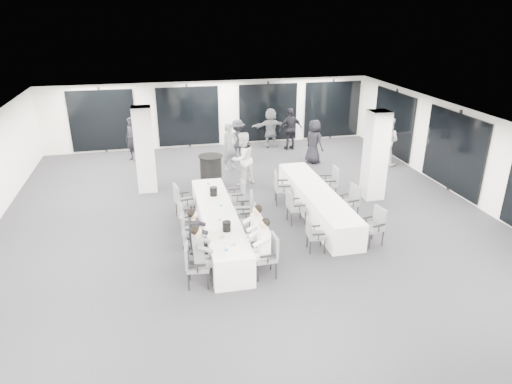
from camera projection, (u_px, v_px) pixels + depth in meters
The scene contains 43 objects.
room at pixel (271, 162), 13.58m from camera, with size 14.04×16.04×2.84m.
column_left at pixel (145, 150), 14.72m from camera, with size 0.60×0.60×2.80m, color silver.
column_right at pixel (375, 155), 14.15m from camera, with size 0.60×0.60×2.80m, color silver.
banquet_table_main at pixel (219, 225), 11.95m from camera, with size 0.90×5.00×0.75m, color silver.
banquet_table_side at pixel (316, 202), 13.39m from camera, with size 0.90×5.00×0.75m, color silver.
cocktail_table at pixel (211, 172), 15.20m from camera, with size 0.82×0.82×1.14m.
chair_main_left_near at pixel (194, 263), 9.84m from camera, with size 0.55×0.60×0.98m.
chair_main_left_second at pixel (191, 246), 10.63m from camera, with size 0.46×0.52×0.89m.
chair_main_left_mid at pixel (187, 228), 11.52m from camera, with size 0.51×0.54×0.87m.
chair_main_left_fourth at pixel (185, 216), 12.19m from camera, with size 0.52×0.55×0.86m.
chair_main_left_far at pixel (182, 199), 13.00m from camera, with size 0.61×0.64×1.03m.
chair_main_right_near at pixel (268, 253), 10.21m from camera, with size 0.52×0.58×0.99m.
chair_main_right_second at pixel (261, 241), 10.88m from camera, with size 0.52×0.55×0.89m.
chair_main_right_mid at pixel (251, 220), 11.90m from camera, with size 0.48×0.53×0.93m.
chair_main_right_fourth at pixel (246, 208), 12.46m from camera, with size 0.60×0.64×1.03m.
chair_main_right_far at pixel (239, 194), 13.49m from camera, with size 0.48×0.54×0.94m.
chair_side_left_near at pixel (313, 233), 11.29m from camera, with size 0.47×0.52×0.86m.
chair_side_left_mid at pixel (294, 205), 12.74m from camera, with size 0.49×0.55×0.95m.
chair_side_left_far at pixel (280, 186), 14.00m from camera, with size 0.59×0.63×1.02m.
chair_side_right_near at pixel (375, 224), 11.61m from camera, with size 0.58×0.62×0.98m.
chair_side_right_mid at pixel (351, 200), 13.00m from camera, with size 0.59×0.63×1.00m.
chair_side_right_far at pixel (331, 181), 14.41m from camera, with size 0.56×0.61×1.02m.
seated_guest_a at pixel (201, 252), 9.77m from camera, with size 0.50×0.38×1.44m.
seated_guest_b at pixel (197, 234), 10.55m from camera, with size 0.50×0.38×1.44m.
seated_guest_c at pixel (261, 244), 10.08m from camera, with size 0.50×0.38×1.44m.
seated_guest_d at pixel (254, 230), 10.74m from camera, with size 0.50×0.38×1.44m.
standing_guest_a at pixel (230, 144), 16.84m from camera, with size 0.72×0.58×1.97m, color #5C5F64.
standing_guest_b at pixel (243, 155), 15.36m from camera, with size 1.00×0.61×2.07m, color silver.
standing_guest_c at pixel (238, 137), 17.95m from camera, with size 1.18×0.60×1.83m, color black.
standing_guest_d at pixel (291, 126), 19.20m from camera, with size 1.18×0.66×2.01m, color black.
standing_guest_e at pixel (314, 139), 17.56m from camera, with size 0.93×0.57×1.92m, color black.
standing_guest_f at pixel (271, 125), 19.55m from camera, with size 1.77×0.68×1.93m, color #5C5F64.
standing_guest_g at pixel (132, 136), 17.79m from camera, with size 0.72×0.58×1.97m, color black.
standing_guest_h at pixel (387, 138), 17.37m from camera, with size 1.01×0.62×2.10m, color silver.
ice_bucket_near at pixel (227, 226), 10.78m from camera, with size 0.21×0.21×0.24m, color black.
ice_bucket_far at pixel (214, 191), 12.80m from camera, with size 0.22×0.22×0.25m, color black.
water_bottle_a at pixel (226, 248), 9.80m from camera, with size 0.07×0.07×0.23m, color silver.
water_bottle_b at pixel (221, 204), 12.02m from camera, with size 0.06×0.06×0.20m, color silver.
water_bottle_c at pixel (208, 183), 13.46m from camera, with size 0.07×0.07×0.22m, color silver.
plate_a at pixel (222, 237), 10.50m from camera, with size 0.18×0.18×0.03m.
plate_b at pixel (234, 245), 10.17m from camera, with size 0.21×0.21×0.03m.
plate_c at pixel (220, 219), 11.37m from camera, with size 0.19×0.19×0.03m.
wine_glass at pixel (240, 241), 10.07m from camera, with size 0.07×0.07×0.19m.
Camera 1 is at (-2.38, -11.39, 5.69)m, focal length 32.00 mm.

